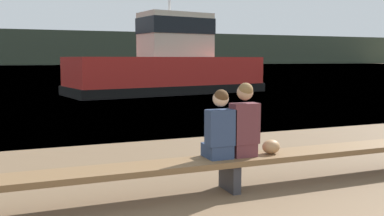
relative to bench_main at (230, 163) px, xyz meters
name	(u,v)px	position (x,y,z in m)	size (l,w,h in m)	color
water_surface	(30,65)	(-0.35, 123.96, -0.39)	(240.00, 240.00, 0.00)	teal
far_shoreline	(29,48)	(-0.35, 129.46, 4.58)	(600.00, 12.00, 9.95)	#384233
bench_main	(230,163)	(0.00, 0.00, 0.00)	(7.50, 0.56, 0.47)	brown
person_left	(220,128)	(-0.16, 0.01, 0.51)	(0.39, 0.42, 0.97)	navy
person_right	(244,123)	(0.21, 0.00, 0.55)	(0.39, 0.42, 1.05)	#56282D
shopping_bag	(271,147)	(0.67, 0.00, 0.18)	(0.27, 0.21, 0.21)	#9E754C
tugboat_red	(169,68)	(4.73, 16.67, 0.95)	(11.13, 5.55, 7.27)	red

